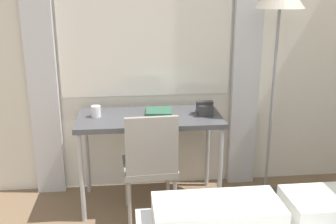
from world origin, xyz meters
TOP-DOWN VIEW (x-y plane):
  - wall_back_with_window at (-0.01, 3.04)m, footprint 4.93×0.13m
  - desk at (-0.10, 2.69)m, footprint 1.15×0.56m
  - desk_chair at (-0.11, 2.41)m, footprint 0.42×0.42m
  - standing_lamp at (0.90, 2.67)m, footprint 0.37×0.37m
  - telephone at (0.35, 2.68)m, footprint 0.13×0.15m
  - book at (-0.01, 2.77)m, footprint 0.23×0.24m
  - mug at (-0.52, 2.71)m, footprint 0.07×0.07m

SIDE VIEW (x-z plane):
  - desk_chair at x=-0.11m, z-range 0.05..0.93m
  - desk at x=-0.10m, z-range 0.31..1.08m
  - book at x=-0.01m, z-range 0.77..0.79m
  - mug at x=-0.52m, z-range 0.77..0.85m
  - telephone at x=0.35m, z-range 0.76..0.87m
  - wall_back_with_window at x=-0.01m, z-range 0.00..2.70m
  - standing_lamp at x=0.90m, z-range 0.64..2.46m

